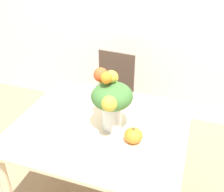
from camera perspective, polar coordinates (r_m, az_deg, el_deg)
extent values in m
cube|color=beige|center=(1.85, -2.46, -6.55)|extent=(1.18, 1.01, 0.03)
cylinder|color=beige|center=(2.08, -21.68, -18.86)|extent=(0.06, 0.06, 0.74)
cylinder|color=beige|center=(2.59, -9.77, -5.24)|extent=(0.06, 0.06, 0.74)
cylinder|color=beige|center=(2.36, 14.14, -10.11)|extent=(0.06, 0.06, 0.74)
cylinder|color=silver|center=(1.75, 0.00, -4.33)|extent=(0.13, 0.13, 0.20)
cylinder|color=silver|center=(1.78, 0.00, -5.74)|extent=(0.11, 0.11, 0.09)
cylinder|color=#38662D|center=(1.72, 0.81, -3.49)|extent=(0.01, 0.01, 0.25)
cylinder|color=#38662D|center=(1.75, 0.51, -2.95)|extent=(0.01, 0.00, 0.25)
cylinder|color=#38662D|center=(1.75, -0.49, -2.95)|extent=(0.01, 0.01, 0.25)
cylinder|color=#38662D|center=(1.72, -0.82, -3.48)|extent=(0.01, 0.00, 0.25)
cylinder|color=#38662D|center=(1.71, -0.01, -3.83)|extent=(0.01, 0.01, 0.25)
ellipsoid|color=#38662D|center=(1.67, 0.00, 0.00)|extent=(0.27, 0.27, 0.16)
sphere|color=#AD9E33|center=(1.52, -0.63, -1.70)|extent=(0.09, 0.09, 0.09)
sphere|color=orange|center=(1.59, -1.25, 3.95)|extent=(0.07, 0.07, 0.07)
sphere|color=yellow|center=(1.74, -1.60, 3.87)|extent=(0.09, 0.09, 0.09)
sphere|color=#D64C23|center=(1.70, -2.46, 4.63)|extent=(0.09, 0.09, 0.09)
sphere|color=#AD9E33|center=(1.64, -0.19, 4.04)|extent=(0.07, 0.07, 0.07)
sphere|color=yellow|center=(1.72, -0.19, 4.05)|extent=(0.10, 0.10, 0.10)
sphere|color=orange|center=(1.76, -0.85, 4.20)|extent=(0.07, 0.07, 0.07)
ellipsoid|color=orange|center=(1.68, 4.67, -8.53)|extent=(0.12, 0.12, 0.10)
cylinder|color=brown|center=(1.65, 4.75, -7.17)|extent=(0.02, 0.02, 0.02)
cube|color=#47382D|center=(2.72, -0.76, -0.98)|extent=(0.46, 0.46, 0.02)
cylinder|color=#47382D|center=(2.79, -5.39, -5.87)|extent=(0.04, 0.04, 0.43)
cylinder|color=#47382D|center=(2.67, 1.08, -7.68)|extent=(0.04, 0.04, 0.43)
cylinder|color=#47382D|center=(3.04, -2.31, -2.36)|extent=(0.04, 0.04, 0.43)
cylinder|color=#47382D|center=(2.92, 3.70, -3.85)|extent=(0.04, 0.04, 0.43)
cube|color=#47382D|center=(2.77, 0.95, 5.15)|extent=(0.40, 0.05, 0.45)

